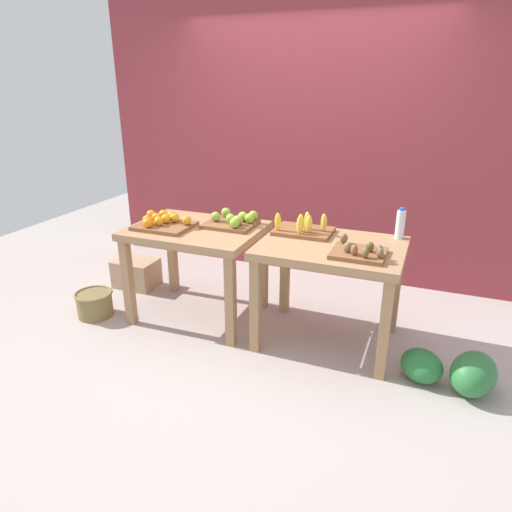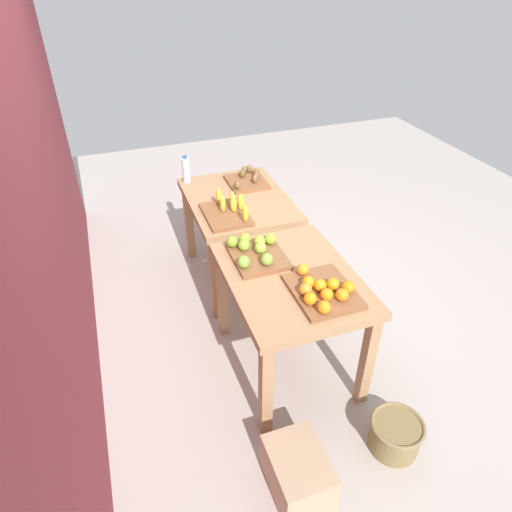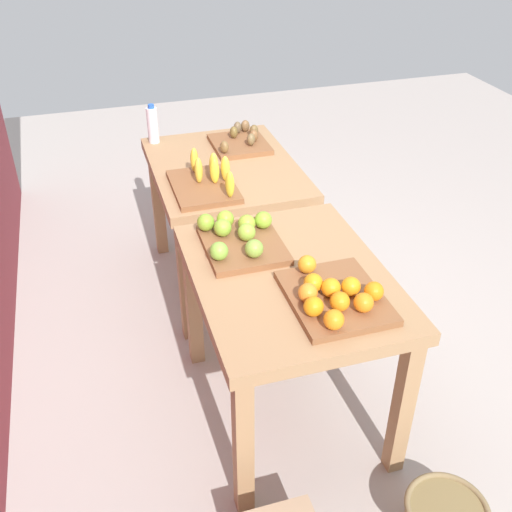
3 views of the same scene
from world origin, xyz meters
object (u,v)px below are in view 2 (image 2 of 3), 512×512
Objects in this scene: orange_bin at (322,290)px; wicker_basket at (395,434)px; display_table_left at (291,290)px; banana_crate at (228,211)px; cardboard_produce_box at (298,472)px; watermelon_pile at (238,211)px; water_bottle at (186,170)px; apple_bin at (255,251)px; display_table_right at (238,210)px; kiwi_bin at (247,180)px.

orange_bin reaches higher than wicker_basket.
display_table_left is at bearing 20.79° from orange_bin.
cardboard_produce_box is (-1.72, 0.14, -0.70)m from banana_crate.
banana_crate is at bearing 16.82° from wicker_basket.
wicker_basket is (-2.88, -0.07, -0.02)m from watermelon_pile.
apple_bin is at bearing -172.00° from water_bottle.
orange_bin is (-1.36, -0.09, 0.16)m from display_table_right.
display_table_left is 1.12m from display_table_right.
orange_bin reaches higher than watermelon_pile.
wicker_basket is at bearing -157.21° from display_table_left.
kiwi_bin is 1.53× the size of water_bottle.
display_table_left is at bearing -169.35° from banana_crate.
kiwi_bin reaches higher than wicker_basket.
banana_crate is (0.86, 0.16, 0.16)m from display_table_left.
display_table_left is 2.14m from watermelon_pile.
watermelon_pile is 2.97m from cardboard_produce_box.
watermelon_pile is at bearing -20.32° from banana_crate.
orange_bin is 1.41× the size of wicker_basket.
water_bottle is at bearing 0.63° from cardboard_produce_box.
orange_bin is 1.03× the size of banana_crate.
water_bottle is at bearing 128.87° from watermelon_pile.
water_bottle is at bearing 8.00° from apple_bin.
apple_bin is (0.51, 0.24, 0.00)m from orange_bin.
kiwi_bin is 2.30m from wicker_basket.
kiwi_bin is 0.53× the size of watermelon_pile.
cardboard_produce_box is (-2.21, 0.46, -0.69)m from kiwi_bin.
display_table_left is 2.60× the size of cardboard_produce_box.
display_table_right is at bearing 163.27° from watermelon_pile.
display_table_left is 0.31m from orange_bin.
banana_crate is at bearing 148.31° from display_table_right.
kiwi_bin is (0.49, -0.32, -0.01)m from banana_crate.
display_table_right is (1.12, 0.00, 0.00)m from display_table_left.
orange_bin is at bearing -32.25° from cardboard_produce_box.
banana_crate is 1.45m from watermelon_pile.
orange_bin is at bearing 177.49° from kiwi_bin.
kiwi_bin is 0.99m from watermelon_pile.
watermelon_pile is at bearing -51.13° from water_bottle.
apple_bin is 1.71× the size of water_bottle.
water_bottle reaches higher than display_table_right.
banana_crate is 1.86× the size of water_bottle.
display_table_right is 2.06m from wicker_basket.
display_table_right is 0.59m from water_bottle.
apple_bin reaches higher than cardboard_produce_box.
kiwi_bin is at bearing -6.84° from display_table_left.
banana_crate reaches higher than apple_bin.
kiwi_bin is at bearing 4.93° from wicker_basket.
apple_bin reaches higher than kiwi_bin.
cardboard_produce_box reaches higher than wicker_basket.
display_table_left is at bearing -151.67° from apple_bin.
wicker_basket is (-0.83, -0.35, -0.56)m from display_table_left.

